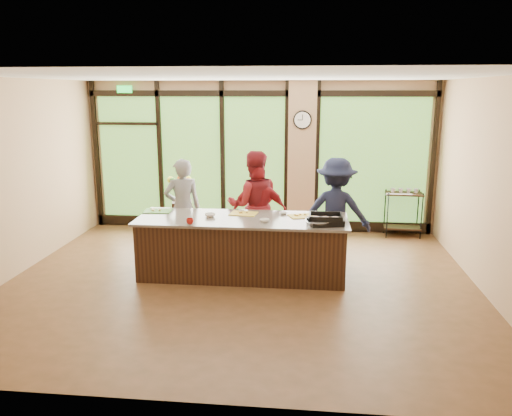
% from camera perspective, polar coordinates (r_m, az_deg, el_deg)
% --- Properties ---
extents(floor, '(7.00, 7.00, 0.00)m').
position_cam_1_polar(floor, '(7.60, -1.84, -8.44)').
color(floor, '#4F351C').
rests_on(floor, ground).
extents(ceiling, '(7.00, 7.00, 0.00)m').
position_cam_1_polar(ceiling, '(7.06, -2.03, 14.81)').
color(ceiling, white).
rests_on(ceiling, back_wall).
extents(back_wall, '(7.00, 0.00, 7.00)m').
position_cam_1_polar(back_wall, '(10.12, 0.41, 5.87)').
color(back_wall, tan).
rests_on(back_wall, floor).
extents(left_wall, '(0.00, 6.00, 6.00)m').
position_cam_1_polar(left_wall, '(8.40, -26.34, 2.93)').
color(left_wall, tan).
rests_on(left_wall, floor).
extents(right_wall, '(0.00, 6.00, 6.00)m').
position_cam_1_polar(right_wall, '(7.55, 25.44, 1.98)').
color(right_wall, tan).
rests_on(right_wall, floor).
extents(window_wall, '(6.90, 0.12, 3.00)m').
position_cam_1_polar(window_wall, '(10.08, 1.31, 5.23)').
color(window_wall, tan).
rests_on(window_wall, floor).
extents(island_base, '(3.10, 1.00, 0.88)m').
position_cam_1_polar(island_base, '(7.73, -1.56, -4.58)').
color(island_base, black).
rests_on(island_base, floor).
extents(countertop, '(3.20, 1.10, 0.04)m').
position_cam_1_polar(countertop, '(7.60, -1.59, -1.28)').
color(countertop, '#6D645A').
rests_on(countertop, island_base).
extents(wall_clock, '(0.36, 0.04, 0.36)m').
position_cam_1_polar(wall_clock, '(9.87, 5.33, 10.00)').
color(wall_clock, black).
rests_on(wall_clock, window_wall).
extents(cook_left, '(0.73, 0.62, 1.71)m').
position_cam_1_polar(cook_left, '(8.58, -8.37, -0.03)').
color(cook_left, gray).
rests_on(cook_left, floor).
extents(cook_midleft, '(1.02, 0.86, 1.85)m').
position_cam_1_polar(cook_midleft, '(8.40, -0.25, 0.31)').
color(cook_midleft, maroon).
rests_on(cook_midleft, floor).
extents(cook_midright, '(1.02, 0.62, 1.63)m').
position_cam_1_polar(cook_midright, '(8.32, 0.35, -0.58)').
color(cook_midright, maroon).
rests_on(cook_midright, floor).
extents(cook_right, '(1.22, 0.81, 1.76)m').
position_cam_1_polar(cook_right, '(8.28, 9.10, -0.37)').
color(cook_right, '#171B34').
rests_on(cook_right, floor).
extents(roasting_pan, '(0.55, 0.47, 0.08)m').
position_cam_1_polar(roasting_pan, '(7.29, 7.94, -1.55)').
color(roasting_pan, black).
rests_on(roasting_pan, countertop).
extents(mixing_bowl, '(0.38, 0.38, 0.08)m').
position_cam_1_polar(mixing_bowl, '(7.21, 7.02, -1.68)').
color(mixing_bowl, silver).
rests_on(mixing_bowl, countertop).
extents(cutting_board_left, '(0.45, 0.35, 0.01)m').
position_cam_1_polar(cutting_board_left, '(8.15, -11.17, -0.33)').
color(cutting_board_left, '#509937').
rests_on(cutting_board_left, countertop).
extents(cutting_board_center, '(0.45, 0.36, 0.01)m').
position_cam_1_polar(cutting_board_center, '(7.83, -1.43, -0.64)').
color(cutting_board_center, gold).
rests_on(cutting_board_center, countertop).
extents(cutting_board_right, '(0.46, 0.40, 0.01)m').
position_cam_1_polar(cutting_board_right, '(7.71, 5.25, -0.91)').
color(cutting_board_right, gold).
rests_on(cutting_board_right, countertop).
extents(prep_bowl_near, '(0.17, 0.17, 0.05)m').
position_cam_1_polar(prep_bowl_near, '(7.68, -5.28, -0.82)').
color(prep_bowl_near, silver).
rests_on(prep_bowl_near, countertop).
extents(prep_bowl_mid, '(0.14, 0.14, 0.04)m').
position_cam_1_polar(prep_bowl_mid, '(7.35, 0.98, -1.45)').
color(prep_bowl_mid, silver).
rests_on(prep_bowl_mid, countertop).
extents(prep_bowl_far, '(0.15, 0.15, 0.03)m').
position_cam_1_polar(prep_bowl_far, '(7.83, 3.15, -0.60)').
color(prep_bowl_far, silver).
rests_on(prep_bowl_far, countertop).
extents(red_ramekin, '(0.11, 0.11, 0.08)m').
position_cam_1_polar(red_ramekin, '(7.30, -7.56, -1.51)').
color(red_ramekin, '#9E150F').
rests_on(red_ramekin, countertop).
extents(flower_stand, '(0.44, 0.44, 0.74)m').
position_cam_1_polar(flower_stand, '(9.73, -8.40, -1.37)').
color(flower_stand, black).
rests_on(flower_stand, floor).
extents(flower_vase, '(0.28, 0.28, 0.25)m').
position_cam_1_polar(flower_vase, '(9.62, -8.50, 1.49)').
color(flower_vase, '#816446').
rests_on(flower_vase, flower_stand).
extents(bar_cart, '(0.73, 0.45, 0.96)m').
position_cam_1_polar(bar_cart, '(10.17, 16.48, 0.06)').
color(bar_cart, black).
rests_on(bar_cart, floor).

